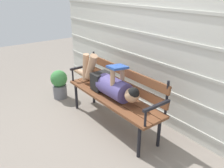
{
  "coord_description": "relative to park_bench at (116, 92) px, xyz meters",
  "views": [
    {
      "loc": [
        2.32,
        -1.61,
        1.89
      ],
      "look_at": [
        0.0,
        0.15,
        0.65
      ],
      "focal_mm": 36.89,
      "sensor_mm": 36.0,
      "label": 1
    }
  ],
  "objects": [
    {
      "name": "park_bench",
      "position": [
        0.0,
        0.0,
        0.0
      ],
      "size": [
        1.71,
        0.45,
        0.9
      ],
      "color": "brown",
      "rests_on": "ground"
    },
    {
      "name": "house_siding",
      "position": [
        0.0,
        0.59,
        0.75
      ],
      "size": [
        4.6,
        0.08,
        2.53
      ],
      "color": "beige",
      "rests_on": "ground"
    },
    {
      "name": "reclining_person",
      "position": [
        -0.08,
        -0.07,
        0.12
      ],
      "size": [
        1.65,
        0.28,
        0.54
      ],
      "color": "#514784"
    },
    {
      "name": "potted_plant",
      "position": [
        -1.29,
        -0.28,
        -0.23
      ],
      "size": [
        0.3,
        0.3,
        0.53
      ],
      "color": "slate",
      "rests_on": "ground"
    },
    {
      "name": "ground_plane",
      "position": [
        0.0,
        -0.21,
        -0.52
      ],
      "size": [
        12.0,
        12.0,
        0.0
      ],
      "primitive_type": "plane",
      "color": "gray"
    }
  ]
}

